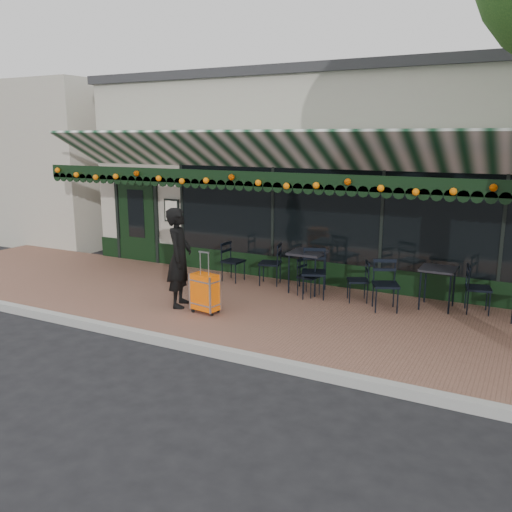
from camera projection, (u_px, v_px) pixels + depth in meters
The scene contains 16 objects.
ground at pixel (218, 354), 8.27m from camera, with size 80.00×80.00×0.00m, color black.
sidewalk at pixel (275, 312), 9.98m from camera, with size 18.00×4.00×0.15m, color brown.
curb at pixel (215, 351), 8.18m from camera, with size 18.00×0.16×0.15m, color #9E9E99.
restaurant_building at pixel (369, 173), 14.55m from camera, with size 12.00×9.60×4.50m.
neighbor_building_left at pixel (35, 159), 20.55m from camera, with size 12.00×8.00×4.80m, color #ABA996.
woman at pixel (179, 258), 9.93m from camera, with size 0.67×0.44×1.84m, color black.
suitcase at pixel (205, 293), 9.65m from camera, with size 0.52×0.35×1.11m.
cafe_table_a at pixel (438, 272), 9.85m from camera, with size 0.62×0.62×0.76m.
cafe_table_b at pixel (308, 256), 10.89m from camera, with size 0.68×0.68×0.83m.
chair_a_left at pixel (358, 281), 10.33m from camera, with size 0.40×0.40×0.80m, color black, non-canonical shape.
chair_a_right at pixel (478, 289), 9.65m from camera, with size 0.44×0.44×0.88m, color black, non-canonical shape.
chair_a_front at pixel (386, 285), 9.78m from camera, with size 0.47×0.47×0.93m, color black, non-canonical shape.
chair_b_left at pixel (270, 264), 11.49m from camera, with size 0.45×0.45×0.91m, color black, non-canonical shape.
chair_b_right at pixel (309, 277), 10.70m from camera, with size 0.38×0.38×0.76m, color black, non-canonical shape.
chair_b_front at pixel (314, 273), 10.56m from camera, with size 0.49×0.49×0.97m, color black, non-canonical shape.
chair_solo at pixel (233, 262), 11.79m from camera, with size 0.43×0.43×0.86m, color black, non-canonical shape.
Camera 1 is at (4.11, -6.59, 3.26)m, focal length 38.00 mm.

